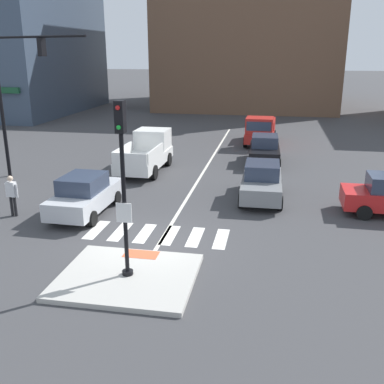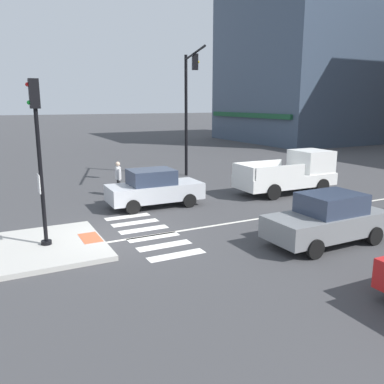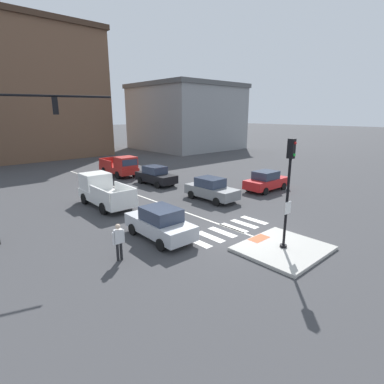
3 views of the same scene
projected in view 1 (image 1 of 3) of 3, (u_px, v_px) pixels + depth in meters
The scene contains 19 objects.
ground_plane at pixel (151, 244), 15.34m from camera, with size 300.00×300.00×0.00m, color #3D3D3F.
traffic_island at pixel (128, 277), 12.95m from camera, with size 3.90×3.40×0.15m, color #B2AFA8.
tactile_pad_front at pixel (141, 254), 14.20m from camera, with size 1.10×0.60×0.01m, color #DB5B38.
signal_pole at pixel (123, 175), 12.02m from camera, with size 0.44×0.38×4.97m.
crosswalk_stripe_a at pixel (96, 230), 16.54m from camera, with size 0.44×1.80×0.01m, color silver.
crosswalk_stripe_b at pixel (120, 231), 16.38m from camera, with size 0.44×1.80×0.01m, color silver.
crosswalk_stripe_c at pixel (145, 233), 16.22m from camera, with size 0.44×1.80×0.01m, color silver.
crosswalk_stripe_d at pixel (170, 235), 16.06m from camera, with size 0.44×1.80×0.01m, color silver.
crosswalk_stripe_e at pixel (195, 237), 15.90m from camera, with size 0.44×1.80×0.01m, color silver.
crosswalk_stripe_f at pixel (221, 239), 15.74m from camera, with size 0.44×1.80×0.01m, color silver.
lane_centre_line at pixel (204, 171), 24.67m from camera, with size 0.14×28.00×0.01m, color silver.
traffic_light_mast at pixel (14, 85), 21.72m from camera, with size 5.64×1.91×7.20m.
building_far_block at pixel (251, 27), 53.12m from camera, with size 20.17×21.51×18.02m.
car_grey_eastbound_mid at pixel (262, 182), 19.76m from camera, with size 1.88×4.12×1.64m.
car_black_eastbound_far at pixel (264, 150), 26.17m from camera, with size 1.94×4.15×1.64m.
car_silver_westbound_near at pixel (85, 195), 17.96m from camera, with size 1.92×4.14×1.64m.
pickup_truck_red_eastbound_distant at pixel (260, 131), 31.28m from camera, with size 2.16×5.15×2.08m.
pickup_truck_white_westbound_far at pixel (147, 152), 24.66m from camera, with size 2.14×5.14×2.08m.
pedestrian_at_curb_left at pixel (12, 193), 17.65m from camera, with size 0.55×0.25×1.67m.
Camera 1 is at (3.93, -13.60, 6.33)m, focal length 41.73 mm.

